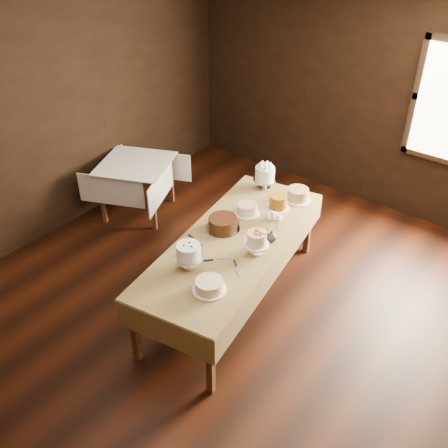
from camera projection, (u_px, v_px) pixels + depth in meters
floor at (212, 307)px, 5.39m from camera, size 5.00×6.00×0.01m
ceiling at (207, 31)px, 3.81m from camera, size 5.00×6.00×0.01m
wall_back at (359, 98)px, 6.55m from camera, size 5.00×0.02×2.80m
wall_left at (42, 123)px, 5.87m from camera, size 0.02×6.00×2.80m
display_table at (233, 245)px, 5.10m from camera, size 1.37×2.61×0.77m
side_table at (136, 169)px, 6.55m from camera, size 1.15×1.15×0.73m
cake_meringue at (265, 178)px, 5.84m from camera, size 0.27×0.27×0.28m
cake_speckled at (298, 195)px, 5.66m from camera, size 0.30×0.30×0.14m
cake_lattice at (247, 210)px, 5.44m from camera, size 0.27×0.27×0.10m
cake_caramel at (278, 208)px, 5.34m from camera, size 0.24×0.24×0.28m
cake_chocolate at (223, 224)px, 5.19m from camera, size 0.39×0.39×0.14m
cake_flowers at (257, 244)px, 4.84m from camera, size 0.25×0.25×0.25m
cake_swirl at (189, 257)px, 4.66m from camera, size 0.31×0.31×0.26m
cake_cream at (209, 286)px, 4.43m from camera, size 0.31×0.31×0.11m
cake_server_a at (221, 259)px, 4.81m from camera, size 0.18×0.19×0.01m
cake_server_b at (238, 271)px, 4.67m from camera, size 0.20×0.17×0.01m
cake_server_c at (239, 223)px, 5.31m from camera, size 0.16×0.21×0.01m
cake_server_e at (198, 242)px, 5.03m from camera, size 0.24×0.08×0.01m
flower_vase at (271, 236)px, 5.03m from camera, size 0.16×0.16×0.12m
flower_bouquet at (272, 221)px, 4.92m from camera, size 0.14×0.14×0.20m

